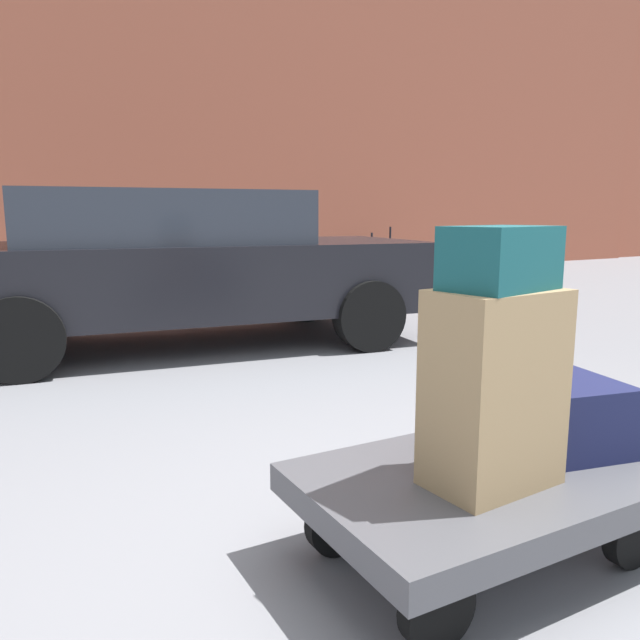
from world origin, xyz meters
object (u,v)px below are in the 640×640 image
object	(u,v)px
bicycle_leaning	(377,258)
bollard_kerb_mid	(341,267)
suitcase_tan_rear_right	(494,389)
duffel_bag_teal_topmost_pile	(500,258)
luggage_cart	(484,488)
suitcase_navy_center	(544,413)
parked_car	(185,264)
bollard_kerb_near	(264,271)

from	to	relation	value
bicycle_leaning	bollard_kerb_mid	size ratio (longest dim) A/B	2.39
bicycle_leaning	bollard_kerb_mid	distance (m)	1.97
suitcase_tan_rear_right	bicycle_leaning	bearing A→B (deg)	53.90
duffel_bag_teal_topmost_pile	bollard_kerb_mid	world-z (taller)	duffel_bag_teal_topmost_pile
luggage_cart	bicycle_leaning	world-z (taller)	bicycle_leaning
suitcase_tan_rear_right	bollard_kerb_mid	xyz separation A→B (m)	(3.75, 7.30, -0.32)
suitcase_navy_center	bicycle_leaning	bearing A→B (deg)	71.33
parked_car	luggage_cart	bearing A→B (deg)	-92.27
suitcase_navy_center	bollard_kerb_near	bearing A→B (deg)	86.23
bollard_kerb_near	parked_car	bearing A→B (deg)	-124.56
bollard_kerb_mid	bollard_kerb_near	bearing A→B (deg)	180.00
suitcase_navy_center	duffel_bag_teal_topmost_pile	xyz separation A→B (m)	(-0.41, -0.14, 0.61)
bollard_kerb_mid	parked_car	bearing A→B (deg)	-138.51
suitcase_navy_center	duffel_bag_teal_topmost_pile	distance (m)	0.75
duffel_bag_teal_topmost_pile	bollard_kerb_mid	distance (m)	8.25
luggage_cart	suitcase_navy_center	bearing A→B (deg)	9.24
duffel_bag_teal_topmost_pile	bollard_kerb_mid	size ratio (longest dim) A/B	0.52
luggage_cart	bollard_kerb_near	size ratio (longest dim) A/B	1.85
suitcase_tan_rear_right	duffel_bag_teal_topmost_pile	xyz separation A→B (m)	(-0.00, 0.00, 0.42)
bicycle_leaning	bollard_kerb_near	bearing A→B (deg)	-157.23
suitcase_tan_rear_right	bicycle_leaning	size ratio (longest dim) A/B	0.39
parked_car	suitcase_tan_rear_right	bearing A→B (deg)	-93.06
duffel_bag_teal_topmost_pile	bollard_kerb_near	xyz separation A→B (m)	(2.37, 7.30, -0.74)
parked_car	bollard_kerb_near	distance (m)	3.82
luggage_cart	parked_car	size ratio (longest dim) A/B	0.28
bollard_kerb_near	duffel_bag_teal_topmost_pile	bearing A→B (deg)	-108.01
bollard_kerb_near	suitcase_navy_center	bearing A→B (deg)	-105.33
suitcase_navy_center	bollard_kerb_mid	xyz separation A→B (m)	(3.34, 7.16, -0.13)
luggage_cart	duffel_bag_teal_topmost_pile	world-z (taller)	duffel_bag_teal_topmost_pile
suitcase_navy_center	bicycle_leaning	distance (m)	9.71
bicycle_leaning	bollard_kerb_near	world-z (taller)	bicycle_leaning
bollard_kerb_mid	bicycle_leaning	bearing A→B (deg)	38.48
suitcase_tan_rear_right	duffel_bag_teal_topmost_pile	world-z (taller)	duffel_bag_teal_topmost_pile
parked_car	bollard_kerb_near	world-z (taller)	parked_car
suitcase_tan_rear_right	bicycle_leaning	world-z (taller)	suitcase_tan_rear_right
suitcase_tan_rear_right	suitcase_navy_center	bearing A→B (deg)	14.85
parked_car	bicycle_leaning	distance (m)	6.70
bollard_kerb_mid	duffel_bag_teal_topmost_pile	bearing A→B (deg)	-117.21
suitcase_navy_center	bicycle_leaning	size ratio (longest dim) A/B	0.30
bollard_kerb_near	bollard_kerb_mid	size ratio (longest dim) A/B	1.00
bollard_kerb_near	bollard_kerb_mid	distance (m)	1.38
bollard_kerb_mid	suitcase_tan_rear_right	bearing A→B (deg)	-117.21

